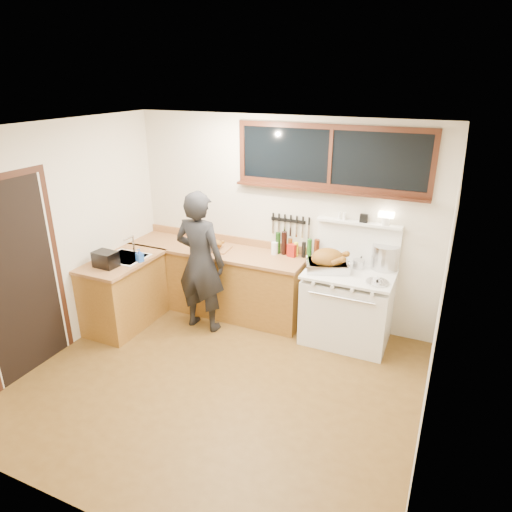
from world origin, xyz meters
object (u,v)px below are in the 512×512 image
at_px(vintage_stove, 347,305).
at_px(man, 200,262).
at_px(roast_turkey, 328,261).
at_px(cutting_board, 215,246).

xyz_separation_m(vintage_stove, man, (-1.75, -0.44, 0.43)).
bearing_deg(roast_turkey, cutting_board, 178.46).
distance_m(vintage_stove, cutting_board, 1.86).
bearing_deg(vintage_stove, cutting_board, 179.84).
distance_m(vintage_stove, roast_turkey, 0.60).
relative_size(cutting_board, roast_turkey, 0.71).
distance_m(vintage_stove, man, 1.86).
height_order(vintage_stove, man, man).
height_order(man, roast_turkey, man).
relative_size(man, roast_turkey, 3.06).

